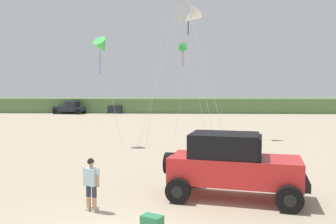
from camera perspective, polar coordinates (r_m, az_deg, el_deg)
dune_ridge at (r=59.44m, az=-3.05°, el=1.13°), size 90.00×8.22×2.29m
jeep at (r=12.55m, az=10.32°, el=-8.24°), size 5.02×3.27×2.26m
person_watching at (r=11.38m, az=-12.25°, el=-10.87°), size 0.58×0.42×1.67m
cooler_box at (r=10.01m, az=-2.58°, el=-17.34°), size 0.66×0.58×0.38m
distant_pickup at (r=56.63m, az=-15.50°, el=0.66°), size 4.82×2.97×1.98m
distant_sedan at (r=57.01m, az=-9.17°, el=0.43°), size 4.47×2.60×1.20m
kite_blue_swept at (r=24.41m, az=-10.56°, el=10.33°), size 2.50×3.53×7.37m
kite_white_parafoil at (r=20.49m, az=3.70°, el=15.02°), size 2.77×3.82×8.48m
kite_black_sled at (r=26.37m, az=2.75°, el=10.19°), size 2.23×4.16×7.22m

